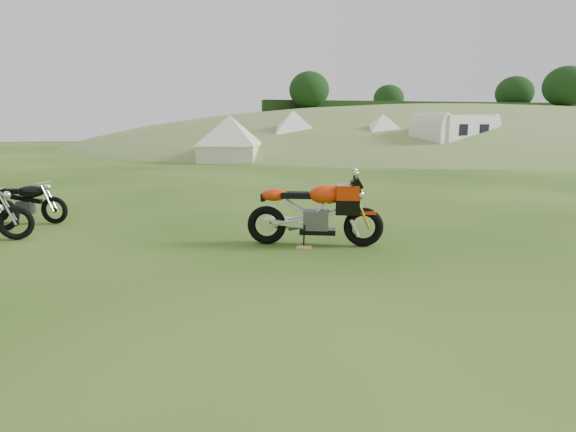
{
  "coord_description": "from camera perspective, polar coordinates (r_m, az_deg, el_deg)",
  "views": [
    {
      "loc": [
        -0.92,
        -5.75,
        1.85
      ],
      "look_at": [
        0.34,
        0.4,
        0.68
      ],
      "focal_mm": 30.0,
      "sensor_mm": 36.0,
      "label": 1
    }
  ],
  "objects": [
    {
      "name": "caravan",
      "position": [
        27.7,
        19.28,
        8.72
      ],
      "size": [
        5.79,
        4.3,
        2.47
      ],
      "primitive_type": null,
      "rotation": [
        0.0,
        0.0,
        0.42
      ],
      "color": "silver",
      "rests_on": "ground"
    },
    {
      "name": "tent_right",
      "position": [
        27.93,
        11.11,
        9.22
      ],
      "size": [
        3.08,
        3.08,
        2.58
      ],
      "primitive_type": null,
      "rotation": [
        0.0,
        0.0,
        -0.04
      ],
      "color": "white",
      "rests_on": "ground"
    },
    {
      "name": "tent_left",
      "position": [
        25.42,
        -6.86,
        9.14
      ],
      "size": [
        3.63,
        3.63,
        2.5
      ],
      "primitive_type": null,
      "rotation": [
        0.0,
        0.0,
        -0.31
      ],
      "color": "white",
      "rests_on": "ground"
    },
    {
      "name": "vintage_moto_c",
      "position": [
        10.57,
        -28.76,
        1.55
      ],
      "size": [
        1.69,
        0.85,
        0.87
      ],
      "primitive_type": null,
      "rotation": [
        0.0,
        0.0,
        -0.3
      ],
      "color": "black",
      "rests_on": "ground"
    },
    {
      "name": "hillside",
      "position": [
        52.13,
        17.17,
        8.07
      ],
      "size": [
        80.0,
        64.0,
        8.0
      ],
      "primitive_type": "ellipsoid",
      "color": "olive",
      "rests_on": "ground"
    },
    {
      "name": "sport_motorcycle",
      "position": [
        7.54,
        3.19,
        1.07
      ],
      "size": [
        2.1,
        1.1,
        1.22
      ],
      "primitive_type": null,
      "rotation": [
        0.0,
        0.0,
        -0.31
      ],
      "color": "red",
      "rests_on": "ground"
    },
    {
      "name": "tent_mid",
      "position": [
        29.04,
        0.64,
        9.61
      ],
      "size": [
        3.22,
        3.22,
        2.73
      ],
      "primitive_type": null,
      "rotation": [
        0.0,
        0.0,
        -0.02
      ],
      "color": "white",
      "rests_on": "ground"
    },
    {
      "name": "plywood_board",
      "position": [
        7.47,
        1.89,
        -3.72
      ],
      "size": [
        0.28,
        0.25,
        0.02
      ],
      "primitive_type": "cube",
      "rotation": [
        0.0,
        0.0,
        -0.35
      ],
      "color": "tan",
      "rests_on": "ground"
    },
    {
      "name": "ground",
      "position": [
        6.11,
        -2.4,
        -7.09
      ],
      "size": [
        120.0,
        120.0,
        0.0
      ],
      "primitive_type": "plane",
      "color": "#20440E",
      "rests_on": "ground"
    },
    {
      "name": "hedgerow",
      "position": [
        52.13,
        17.17,
        8.07
      ],
      "size": [
        36.0,
        1.2,
        8.6
      ],
      "primitive_type": null,
      "color": "black",
      "rests_on": "ground"
    }
  ]
}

